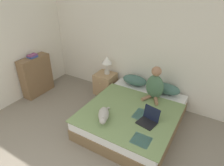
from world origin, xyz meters
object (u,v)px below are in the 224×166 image
at_px(pillow_near, 135,80).
at_px(nightstand, 105,83).
at_px(table_lamp, 107,61).
at_px(laptop_open, 148,120).
at_px(person_sitting, 155,85).
at_px(book_stack_top, 32,56).
at_px(cat_tabby, 104,115).
at_px(bookshelf, 36,76).
at_px(bed, 133,116).
at_px(pillow_far, 166,89).

relative_size(pillow_near, nightstand, 1.10).
bearing_deg(table_lamp, laptop_open, -35.40).
height_order(person_sitting, nightstand, person_sitting).
height_order(table_lamp, book_stack_top, book_stack_top).
xyz_separation_m(cat_tabby, bookshelf, (-2.31, 0.50, -0.05)).
relative_size(bed, pillow_near, 3.41).
height_order(pillow_far, person_sitting, person_sitting).
xyz_separation_m(bookshelf, book_stack_top, (-0.01, 0.00, 0.52)).
bearing_deg(person_sitting, cat_tabby, -114.38).
bearing_deg(pillow_far, bookshelf, -162.78).
xyz_separation_m(pillow_far, person_sitting, (-0.17, -0.31, 0.19)).
bearing_deg(bookshelf, table_lamp, 31.66).
bearing_deg(laptop_open, pillow_far, 103.15).
relative_size(pillow_near, cat_tabby, 1.06).
height_order(bed, table_lamp, table_lamp).
distance_m(pillow_far, laptop_open, 1.09).
relative_size(person_sitting, nightstand, 1.32).
bearing_deg(nightstand, cat_tabby, -58.38).
height_order(pillow_far, nightstand, pillow_far).
xyz_separation_m(cat_tabby, laptop_open, (0.71, 0.33, -0.04)).
xyz_separation_m(table_lamp, book_stack_top, (-1.50, -0.91, 0.15)).
height_order(bed, nightstand, nightstand).
height_order(pillow_far, table_lamp, table_lamp).
bearing_deg(book_stack_top, pillow_near, 22.29).
height_order(cat_tabby, bookshelf, bookshelf).
height_order(bed, pillow_far, pillow_far).
relative_size(person_sitting, book_stack_top, 3.21).
relative_size(person_sitting, table_lamp, 1.57).
bearing_deg(laptop_open, table_lamp, 156.08).
height_order(pillow_near, book_stack_top, book_stack_top).
bearing_deg(table_lamp, cat_tabby, -59.99).
bearing_deg(table_lamp, pillow_far, 0.24).
height_order(laptop_open, bookshelf, bookshelf).
height_order(nightstand, table_lamp, table_lamp).
distance_m(laptop_open, nightstand, 1.88).
relative_size(person_sitting, cat_tabby, 1.28).
distance_m(person_sitting, nightstand, 1.45).
relative_size(bookshelf, book_stack_top, 4.42).
relative_size(pillow_far, book_stack_top, 2.67).
distance_m(bookshelf, book_stack_top, 0.52).
xyz_separation_m(bed, nightstand, (-1.15, 0.77, 0.05)).
bearing_deg(pillow_near, cat_tabby, -87.21).
bearing_deg(bookshelf, laptop_open, -3.15).
height_order(person_sitting, table_lamp, person_sitting).
height_order(bed, bookshelf, bookshelf).
distance_m(nightstand, table_lamp, 0.59).
distance_m(cat_tabby, book_stack_top, 2.41).
xyz_separation_m(pillow_far, book_stack_top, (-2.99, -0.92, 0.45)).
relative_size(pillow_near, laptop_open, 1.63).
distance_m(bed, nightstand, 1.38).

